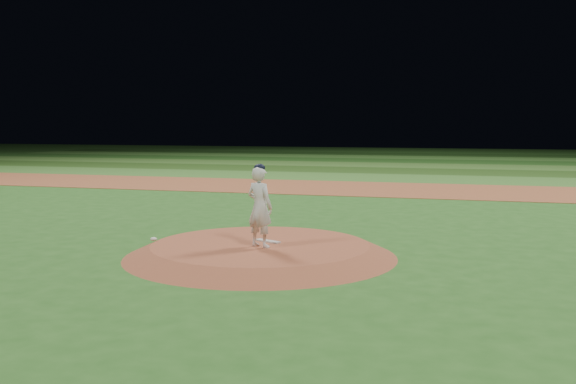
{
  "coord_description": "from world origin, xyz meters",
  "views": [
    {
      "loc": [
        4.08,
        -12.12,
        2.67
      ],
      "look_at": [
        0.0,
        2.0,
        1.1
      ],
      "focal_mm": 40.0,
      "sensor_mm": 36.0,
      "label": 1
    }
  ],
  "objects": [
    {
      "name": "infield_dirt_band",
      "position": [
        0.0,
        14.0,
        0.01
      ],
      "size": [
        70.0,
        6.0,
        0.02
      ],
      "primitive_type": "cube",
      "color": "brown",
      "rests_on": "ground"
    },
    {
      "name": "outfield_stripe_4",
      "position": [
        0.0,
        39.5,
        0.01
      ],
      "size": [
        70.0,
        5.0,
        0.02
      ],
      "primitive_type": "cube",
      "color": "#3A732A",
      "rests_on": "ground"
    },
    {
      "name": "outfield_stripe_0",
      "position": [
        0.0,
        19.5,
        0.01
      ],
      "size": [
        70.0,
        5.0,
        0.02
      ],
      "primitive_type": "cube",
      "color": "#376B27",
      "rests_on": "ground"
    },
    {
      "name": "pitchers_mound",
      "position": [
        0.0,
        0.0,
        0.12
      ],
      "size": [
        5.5,
        5.5,
        0.25
      ],
      "primitive_type": "cone",
      "color": "brown",
      "rests_on": "ground"
    },
    {
      "name": "pitcher_on_mound",
      "position": [
        0.09,
        -0.32,
        1.06
      ],
      "size": [
        0.68,
        0.56,
        1.64
      ],
      "color": "white",
      "rests_on": "pitchers_mound"
    },
    {
      "name": "outfield_stripe_3",
      "position": [
        0.0,
        34.5,
        0.01
      ],
      "size": [
        70.0,
        5.0,
        0.02
      ],
      "primitive_type": "cube",
      "color": "#204E19",
      "rests_on": "ground"
    },
    {
      "name": "rosin_bag",
      "position": [
        -2.24,
        -0.31,
        0.29
      ],
      "size": [
        0.14,
        0.14,
        0.08
      ],
      "primitive_type": "ellipsoid",
      "color": "silver",
      "rests_on": "pitchers_mound"
    },
    {
      "name": "outfield_stripe_5",
      "position": [
        0.0,
        44.5,
        0.01
      ],
      "size": [
        70.0,
        5.0,
        0.02
      ],
      "primitive_type": "cube",
      "color": "#1B4114",
      "rests_on": "ground"
    },
    {
      "name": "pitching_rubber",
      "position": [
        0.08,
        0.25,
        0.26
      ],
      "size": [
        0.6,
        0.38,
        0.03
      ],
      "primitive_type": "cube",
      "rotation": [
        0.0,
        0.0,
        -0.42
      ],
      "color": "silver",
      "rests_on": "pitchers_mound"
    },
    {
      "name": "ground",
      "position": [
        0.0,
        0.0,
        0.0
      ],
      "size": [
        120.0,
        120.0,
        0.0
      ],
      "primitive_type": "plane",
      "color": "#265A1D",
      "rests_on": "ground"
    },
    {
      "name": "outfield_stripe_2",
      "position": [
        0.0,
        29.5,
        0.01
      ],
      "size": [
        70.0,
        5.0,
        0.02
      ],
      "primitive_type": "cube",
      "color": "#3C6C27",
      "rests_on": "ground"
    },
    {
      "name": "outfield_stripe_1",
      "position": [
        0.0,
        24.5,
        0.01
      ],
      "size": [
        70.0,
        5.0,
        0.02
      ],
      "primitive_type": "cube",
      "color": "#244717",
      "rests_on": "ground"
    }
  ]
}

